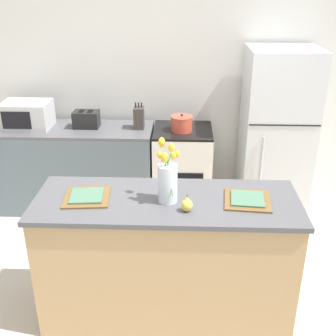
{
  "coord_description": "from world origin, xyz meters",
  "views": [
    {
      "loc": [
        0.11,
        -2.49,
        2.32
      ],
      "look_at": [
        0.0,
        0.25,
        1.08
      ],
      "focal_mm": 45.0,
      "sensor_mm": 36.0,
      "label": 1
    }
  ],
  "objects_px": {
    "refrigerator": "(276,135)",
    "pear_figurine": "(187,205)",
    "toaster": "(86,119)",
    "microwave": "(27,115)",
    "flower_vase": "(168,180)",
    "cooking_pot": "(182,123)",
    "plate_setting_left": "(87,197)",
    "stove_range": "(182,170)",
    "knife_block": "(139,118)",
    "plate_setting_right": "(247,200)"
  },
  "relations": [
    {
      "from": "toaster",
      "to": "cooking_pot",
      "type": "bearing_deg",
      "value": -4.42
    },
    {
      "from": "pear_figurine",
      "to": "plate_setting_left",
      "type": "relative_size",
      "value": 0.36
    },
    {
      "from": "flower_vase",
      "to": "plate_setting_right",
      "type": "relative_size",
      "value": 1.29
    },
    {
      "from": "pear_figurine",
      "to": "cooking_pot",
      "type": "distance_m",
      "value": 1.71
    },
    {
      "from": "flower_vase",
      "to": "pear_figurine",
      "type": "height_order",
      "value": "flower_vase"
    },
    {
      "from": "toaster",
      "to": "cooking_pot",
      "type": "relative_size",
      "value": 1.26
    },
    {
      "from": "flower_vase",
      "to": "toaster",
      "type": "bearing_deg",
      "value": 118.76
    },
    {
      "from": "plate_setting_left",
      "to": "cooking_pot",
      "type": "distance_m",
      "value": 1.68
    },
    {
      "from": "plate_setting_left",
      "to": "cooking_pot",
      "type": "bearing_deg",
      "value": 68.0
    },
    {
      "from": "toaster",
      "to": "knife_block",
      "type": "bearing_deg",
      "value": -0.9
    },
    {
      "from": "flower_vase",
      "to": "cooking_pot",
      "type": "distance_m",
      "value": 1.58
    },
    {
      "from": "knife_block",
      "to": "toaster",
      "type": "bearing_deg",
      "value": 179.1
    },
    {
      "from": "plate_setting_left",
      "to": "toaster",
      "type": "bearing_deg",
      "value": 102.35
    },
    {
      "from": "pear_figurine",
      "to": "toaster",
      "type": "xyz_separation_m",
      "value": [
        -1.04,
        1.78,
        -0.02
      ]
    },
    {
      "from": "flower_vase",
      "to": "pear_figurine",
      "type": "xyz_separation_m",
      "value": [
        0.13,
        -0.13,
        -0.11
      ]
    },
    {
      "from": "pear_figurine",
      "to": "plate_setting_right",
      "type": "xyz_separation_m",
      "value": [
        0.41,
        0.15,
        -0.04
      ]
    },
    {
      "from": "stove_range",
      "to": "refrigerator",
      "type": "bearing_deg",
      "value": 0.04
    },
    {
      "from": "flower_vase",
      "to": "pear_figurine",
      "type": "distance_m",
      "value": 0.21
    },
    {
      "from": "plate_setting_left",
      "to": "cooking_pot",
      "type": "relative_size",
      "value": 1.47
    },
    {
      "from": "flower_vase",
      "to": "plate_setting_left",
      "type": "xyz_separation_m",
      "value": [
        -0.55,
        0.02,
        -0.15
      ]
    },
    {
      "from": "flower_vase",
      "to": "toaster",
      "type": "distance_m",
      "value": 1.89
    },
    {
      "from": "stove_range",
      "to": "refrigerator",
      "type": "relative_size",
      "value": 0.52
    },
    {
      "from": "cooking_pot",
      "to": "toaster",
      "type": "bearing_deg",
      "value": 175.58
    },
    {
      "from": "plate_setting_left",
      "to": "pear_figurine",
      "type": "bearing_deg",
      "value": -12.45
    },
    {
      "from": "pear_figurine",
      "to": "microwave",
      "type": "distance_m",
      "value": 2.4
    },
    {
      "from": "pear_figurine",
      "to": "flower_vase",
      "type": "bearing_deg",
      "value": 134.7
    },
    {
      "from": "pear_figurine",
      "to": "knife_block",
      "type": "height_order",
      "value": "knife_block"
    },
    {
      "from": "plate_setting_right",
      "to": "toaster",
      "type": "bearing_deg",
      "value": 131.44
    },
    {
      "from": "toaster",
      "to": "microwave",
      "type": "height_order",
      "value": "microwave"
    },
    {
      "from": "stove_range",
      "to": "pear_figurine",
      "type": "distance_m",
      "value": 1.83
    },
    {
      "from": "refrigerator",
      "to": "knife_block",
      "type": "height_order",
      "value": "refrigerator"
    },
    {
      "from": "refrigerator",
      "to": "microwave",
      "type": "xyz_separation_m",
      "value": [
        -2.55,
        -0.0,
        0.18
      ]
    },
    {
      "from": "flower_vase",
      "to": "knife_block",
      "type": "distance_m",
      "value": 1.68
    },
    {
      "from": "plate_setting_right",
      "to": "microwave",
      "type": "distance_m",
      "value": 2.6
    },
    {
      "from": "pear_figurine",
      "to": "plate_setting_left",
      "type": "height_order",
      "value": "pear_figurine"
    },
    {
      "from": "stove_range",
      "to": "toaster",
      "type": "height_order",
      "value": "toaster"
    },
    {
      "from": "refrigerator",
      "to": "pear_figurine",
      "type": "relative_size",
      "value": 14.5
    },
    {
      "from": "flower_vase",
      "to": "microwave",
      "type": "xyz_separation_m",
      "value": [
        -1.51,
        1.62,
        -0.08
      ]
    },
    {
      "from": "pear_figurine",
      "to": "plate_setting_left",
      "type": "xyz_separation_m",
      "value": [
        -0.68,
        0.15,
        -0.04
      ]
    },
    {
      "from": "plate_setting_right",
      "to": "knife_block",
      "type": "xyz_separation_m",
      "value": [
        -0.89,
        1.62,
        0.05
      ]
    },
    {
      "from": "pear_figurine",
      "to": "microwave",
      "type": "bearing_deg",
      "value": 133.18
    },
    {
      "from": "toaster",
      "to": "microwave",
      "type": "relative_size",
      "value": 0.58
    },
    {
      "from": "refrigerator",
      "to": "cooking_pot",
      "type": "xyz_separation_m",
      "value": [
        -0.96,
        -0.04,
        0.12
      ]
    },
    {
      "from": "pear_figurine",
      "to": "microwave",
      "type": "height_order",
      "value": "microwave"
    },
    {
      "from": "refrigerator",
      "to": "plate_setting_left",
      "type": "bearing_deg",
      "value": -134.88
    },
    {
      "from": "pear_figurine",
      "to": "cooking_pot",
      "type": "bearing_deg",
      "value": 91.66
    },
    {
      "from": "cooking_pot",
      "to": "plate_setting_right",
      "type": "bearing_deg",
      "value": -73.69
    },
    {
      "from": "toaster",
      "to": "microwave",
      "type": "bearing_deg",
      "value": -176.71
    },
    {
      "from": "flower_vase",
      "to": "knife_block",
      "type": "bearing_deg",
      "value": 102.35
    },
    {
      "from": "stove_range",
      "to": "knife_block",
      "type": "xyz_separation_m",
      "value": [
        -0.45,
        0.03,
        0.56
      ]
    }
  ]
}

